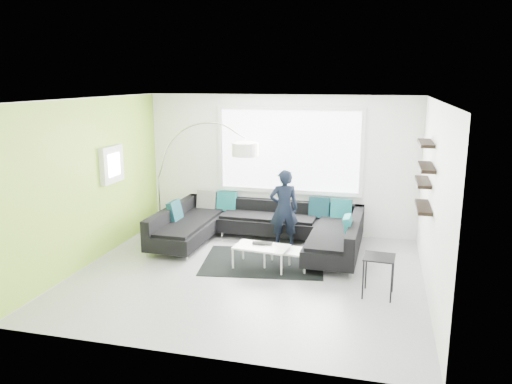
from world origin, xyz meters
TOP-DOWN VIEW (x-y plane):
  - ground at (0.00, 0.00)m, footprint 5.50×5.50m
  - room_shell at (0.04, 0.21)m, footprint 5.54×5.04m
  - sectional_sofa at (-0.14, 1.33)m, footprint 3.74×2.36m
  - rug at (0.11, 0.61)m, footprint 2.24×1.76m
  - coffee_table at (0.35, 0.42)m, footprint 1.21×0.78m
  - arc_lamp at (-2.36, 1.80)m, footprint 2.24×1.04m
  - side_table at (2.05, -0.30)m, footprint 0.47×0.47m
  - person at (0.29, 1.50)m, footprint 0.76×0.69m
  - laptop at (0.13, 0.43)m, footprint 0.38×0.28m

SIDE VIEW (x-z plane):
  - ground at x=0.00m, z-range 0.00..0.00m
  - rug at x=0.11m, z-range 0.00..0.01m
  - coffee_table at x=0.35m, z-range 0.00..0.37m
  - side_table at x=2.05m, z-range 0.00..0.60m
  - sectional_sofa at x=-0.14m, z-range -0.05..0.75m
  - laptop at x=0.13m, z-range 0.37..0.40m
  - person at x=0.29m, z-range 0.00..1.48m
  - arc_lamp at x=-2.36m, z-range 0.00..2.30m
  - room_shell at x=0.04m, z-range 0.40..3.22m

